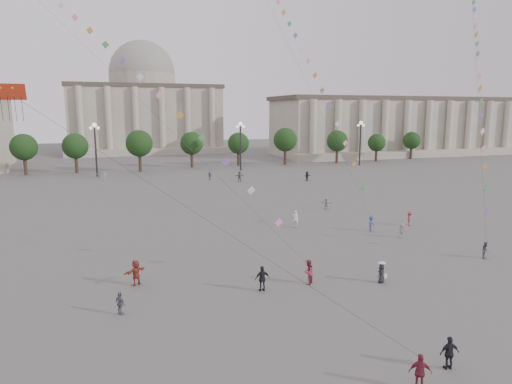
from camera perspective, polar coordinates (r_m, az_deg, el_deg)
name	(u,v)px	position (r m, az deg, el deg)	size (l,w,h in m)	color
ground	(328,304)	(31.98, 9.03, -13.62)	(360.00, 360.00, 0.00)	#524F4D
hall_east	(404,126)	(149.19, 18.04, 7.83)	(84.00, 26.22, 17.20)	gray
hall_central	(144,107)	(155.68, -13.83, 10.24)	(48.30, 34.30, 35.50)	gray
tree_row	(166,145)	(105.01, -11.13, 5.78)	(137.12, 5.12, 8.00)	#36261B
lamp_post_mid_west	(95,140)	(95.98, -19.47, 6.19)	(2.00, 0.90, 10.65)	#262628
lamp_post_mid_east	(240,137)	(100.24, -1.95, 6.89)	(2.00, 0.90, 10.65)	#262628
lamp_post_far_east	(361,135)	(112.61, 12.93, 6.98)	(2.00, 0.90, 10.65)	#262628
person_crowd_0	(210,176)	(86.88, -5.81, 2.05)	(0.97, 0.40, 1.65)	#304A6E
person_crowd_4	(99,174)	(94.59, -19.02, 2.17)	(1.47, 0.47, 1.58)	#B3B2AF
person_crowd_6	(402,231)	(49.12, 17.75, -4.62)	(0.98, 0.57, 1.52)	slate
person_crowd_7	(326,203)	(61.16, 8.78, -1.40)	(1.48, 0.47, 1.59)	#B3B3AF
person_crowd_8	(410,219)	(54.67, 18.64, -3.18)	(1.01, 0.58, 1.57)	maroon
person_crowd_9	(307,176)	(85.78, 6.41, 1.99)	(1.68, 0.54, 1.82)	black
person_crowd_10	(105,176)	(90.51, -18.34, 1.89)	(0.58, 0.38, 1.59)	#AEAEAA
person_crowd_12	(240,176)	(84.84, -2.06, 1.98)	(1.76, 0.56, 1.90)	slate
person_crowd_13	(295,218)	(51.41, 4.94, -3.31)	(0.69, 0.45, 1.90)	silver
tourist_0	(420,372)	(23.87, 19.84, -20.41)	(1.04, 0.43, 1.77)	maroon
tourist_1	(262,279)	(33.32, 0.80, -10.77)	(1.09, 0.45, 1.86)	black
tourist_2	(136,273)	(35.53, -14.78, -9.71)	(1.79, 0.57, 1.94)	#943728
tourist_3	(120,303)	(31.00, -16.62, -13.18)	(0.89, 0.37, 1.52)	#5C5C61
tourist_4	(449,353)	(26.00, 23.02, -18.03)	(1.01, 0.42, 1.73)	black
kite_flyer_0	(308,272)	(34.81, 6.55, -9.90)	(0.91, 0.71, 1.87)	maroon
kite_flyer_1	(371,224)	(50.84, 14.22, -3.85)	(1.10, 0.63, 1.70)	#37437D
kite_flyer_2	(485,250)	(45.21, 26.76, -6.50)	(0.72, 0.56, 1.48)	#58585C
hat_person	(382,273)	(36.14, 15.42, -9.68)	(0.84, 0.71, 1.69)	black
dragon_kite	(13,105)	(33.51, -28.09, 9.54)	(10.57, 9.05, 28.64)	#B72B13
kite_train_west	(69,18)	(57.70, -22.34, 19.47)	(31.48, 50.10, 72.45)	#3F3F3F
kite_train_east	(476,35)	(67.90, 25.77, 17.25)	(28.12, 34.86, 59.40)	#3F3F3F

